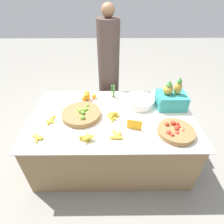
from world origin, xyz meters
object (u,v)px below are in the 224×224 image
at_px(produce_crate, 171,98).
at_px(tomato_basket, 176,131).
at_px(lime_bowl, 82,114).
at_px(vendor_person, 109,74).
at_px(price_sign, 134,125).
at_px(metal_bowl, 139,101).

bearing_deg(produce_crate, tomato_basket, -98.37).
height_order(lime_bowl, tomato_basket, lime_bowl).
xyz_separation_m(tomato_basket, vendor_person, (-0.66, 1.11, 0.10)).
bearing_deg(tomato_basket, vendor_person, 120.70).
distance_m(price_sign, produce_crate, 0.61).
bearing_deg(price_sign, metal_bowl, 88.67).
relative_size(lime_bowl, vendor_person, 0.26).
bearing_deg(vendor_person, metal_bowl, -58.46).
bearing_deg(produce_crate, price_sign, -139.67).
distance_m(metal_bowl, price_sign, 0.45).
bearing_deg(produce_crate, vendor_person, 138.39).
distance_m(metal_bowl, vendor_person, 0.71).
height_order(tomato_basket, produce_crate, produce_crate).
xyz_separation_m(lime_bowl, vendor_person, (0.29, 0.83, 0.10)).
relative_size(price_sign, vendor_person, 0.09).
xyz_separation_m(price_sign, vendor_person, (-0.26, 1.04, 0.07)).
bearing_deg(produce_crate, metal_bowl, 173.30).
distance_m(tomato_basket, vendor_person, 1.29).
relative_size(tomato_basket, metal_bowl, 1.02).
relative_size(metal_bowl, vendor_person, 0.21).
relative_size(tomato_basket, produce_crate, 0.94).
distance_m(price_sign, vendor_person, 1.07).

